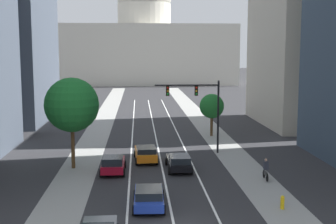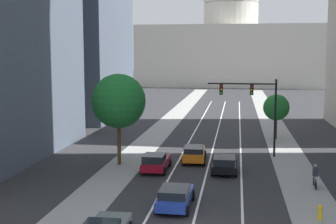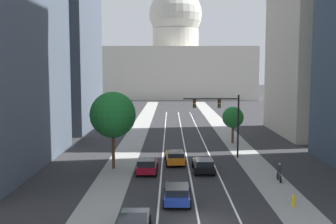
# 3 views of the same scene
# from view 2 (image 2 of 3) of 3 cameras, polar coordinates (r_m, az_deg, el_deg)

# --- Properties ---
(ground_plane) EXTENTS (400.00, 400.00, 0.00)m
(ground_plane) POSITION_cam_2_polar(r_m,az_deg,el_deg) (63.60, 6.38, -1.46)
(ground_plane) COLOR #2B2B2D
(sidewalk_left) EXTENTS (3.26, 130.00, 0.01)m
(sidewalk_left) POSITION_cam_2_polar(r_m,az_deg,el_deg) (59.38, -0.73, -2.03)
(sidewalk_left) COLOR gray
(sidewalk_left) RESTS_ON ground
(sidewalk_right) EXTENTS (3.26, 130.00, 0.01)m
(sidewalk_right) POSITION_cam_2_polar(r_m,az_deg,el_deg) (58.82, 13.19, -2.31)
(sidewalk_right) COLOR gray
(sidewalk_right) RESTS_ON ground
(lane_stripe_left) EXTENTS (0.16, 90.00, 0.01)m
(lane_stripe_left) POSITION_cam_2_polar(r_m,az_deg,el_deg) (49.04, 2.46, -4.00)
(lane_stripe_left) COLOR white
(lane_stripe_left) RESTS_ON ground
(lane_stripe_center) EXTENTS (0.16, 90.00, 0.01)m
(lane_stripe_center) POSITION_cam_2_polar(r_m,az_deg,el_deg) (48.83, 5.69, -4.08)
(lane_stripe_center) COLOR white
(lane_stripe_center) RESTS_ON ground
(lane_stripe_right) EXTENTS (0.16, 90.00, 0.01)m
(lane_stripe_right) POSITION_cam_2_polar(r_m,az_deg,el_deg) (48.78, 8.95, -4.14)
(lane_stripe_right) COLOR white
(lane_stripe_right) RESTS_ON ground
(capitol_building) EXTENTS (53.71, 26.13, 39.90)m
(capitol_building) POSITION_cam_2_polar(r_m,az_deg,el_deg) (141.40, 7.72, 8.73)
(capitol_building) COLOR beige
(capitol_building) RESTS_ON ground
(car_black) EXTENTS (2.11, 4.69, 1.40)m
(car_black) POSITION_cam_2_polar(r_m,az_deg,el_deg) (37.83, 6.96, -6.31)
(car_black) COLOR black
(car_black) RESTS_ON ground
(car_crimson) EXTENTS (2.05, 4.26, 1.54)m
(car_crimson) POSITION_cam_2_polar(r_m,az_deg,el_deg) (37.81, -1.53, -6.19)
(car_crimson) COLOR maroon
(car_crimson) RESTS_ON ground
(car_orange) EXTENTS (2.24, 4.65, 1.47)m
(car_orange) POSITION_cam_2_polar(r_m,az_deg,el_deg) (41.25, 3.25, -5.07)
(car_orange) COLOR orange
(car_orange) RESTS_ON ground
(car_blue) EXTENTS (2.14, 4.56, 1.39)m
(car_blue) POSITION_cam_2_polar(r_m,az_deg,el_deg) (29.19, 0.89, -10.37)
(car_blue) COLOR #1E389E
(car_blue) RESTS_ON ground
(traffic_signal_mast) EXTENTS (6.35, 0.39, 7.23)m
(traffic_signal_mast) POSITION_cam_2_polar(r_m,az_deg,el_deg) (43.40, 10.72, 1.27)
(traffic_signal_mast) COLOR black
(traffic_signal_mast) RESTS_ON ground
(fire_hydrant) EXTENTS (0.26, 0.35, 0.91)m
(fire_hydrant) POSITION_cam_2_polar(r_m,az_deg,el_deg) (28.61, 18.29, -11.68)
(fire_hydrant) COLOR yellow
(fire_hydrant) RESTS_ON ground
(cyclist) EXTENTS (0.37, 1.70, 1.72)m
(cyclist) POSITION_cam_2_polar(r_m,az_deg,el_deg) (34.94, 17.72, -7.55)
(cyclist) COLOR black
(cyclist) RESTS_ON ground
(street_tree_mid_right) EXTENTS (2.91, 2.91, 5.05)m
(street_tree_mid_right) POSITION_cam_2_polar(r_m,az_deg,el_deg) (52.87, 13.24, 0.53)
(street_tree_mid_right) COLOR #51381E
(street_tree_mid_right) RESTS_ON ground
(street_tree_mid_left) EXTENTS (4.67, 4.67, 7.87)m
(street_tree_mid_left) POSITION_cam_2_polar(r_m,az_deg,el_deg) (39.59, -6.13, 1.35)
(street_tree_mid_left) COLOR #51381E
(street_tree_mid_left) RESTS_ON ground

